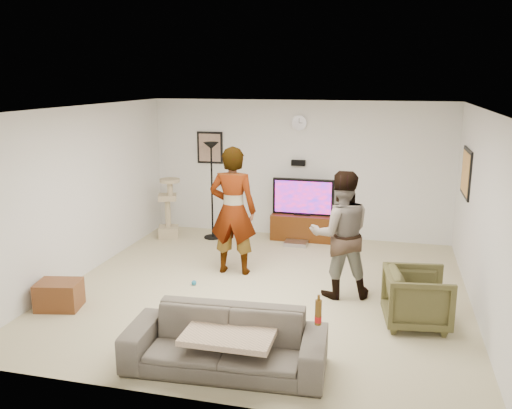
% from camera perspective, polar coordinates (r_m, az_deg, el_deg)
% --- Properties ---
extents(floor, '(5.50, 5.50, 0.02)m').
position_cam_1_polar(floor, '(7.65, 0.85, -9.00)').
color(floor, '#BAB08A').
rests_on(floor, ground).
extents(ceiling, '(5.50, 5.50, 0.02)m').
position_cam_1_polar(ceiling, '(7.09, 0.92, 10.20)').
color(ceiling, white).
rests_on(ceiling, wall_back).
extents(wall_back, '(5.50, 0.04, 2.50)m').
position_cam_1_polar(wall_back, '(9.91, 4.54, 3.72)').
color(wall_back, white).
rests_on(wall_back, floor).
extents(wall_front, '(5.50, 0.04, 2.50)m').
position_cam_1_polar(wall_front, '(4.74, -6.83, -7.07)').
color(wall_front, white).
rests_on(wall_front, floor).
extents(wall_left, '(0.04, 5.50, 2.50)m').
position_cam_1_polar(wall_left, '(8.32, -17.88, 1.27)').
color(wall_left, white).
rests_on(wall_left, floor).
extents(wall_right, '(0.04, 5.50, 2.50)m').
position_cam_1_polar(wall_right, '(7.17, 22.79, -1.00)').
color(wall_right, white).
rests_on(wall_right, floor).
extents(wall_clock, '(0.26, 0.04, 0.26)m').
position_cam_1_polar(wall_clock, '(9.78, 4.60, 8.61)').
color(wall_clock, silver).
rests_on(wall_clock, wall_back).
extents(wall_speaker, '(0.25, 0.10, 0.10)m').
position_cam_1_polar(wall_speaker, '(9.84, 4.49, 4.41)').
color(wall_speaker, black).
rests_on(wall_speaker, wall_back).
extents(picture_back, '(0.42, 0.03, 0.52)m').
position_cam_1_polar(picture_back, '(10.26, -4.89, 6.01)').
color(picture_back, '#8A6E5E').
rests_on(picture_back, wall_back).
extents(picture_right, '(0.03, 0.78, 0.62)m').
position_cam_1_polar(picture_right, '(8.68, 21.32, 3.15)').
color(picture_right, '#D2984C').
rests_on(picture_right, wall_right).
extents(tv_stand, '(1.12, 0.45, 0.47)m').
position_cam_1_polar(tv_stand, '(9.88, 4.95, -2.37)').
color(tv_stand, '#432009').
rests_on(tv_stand, floor).
extents(console_box, '(0.40, 0.30, 0.07)m').
position_cam_1_polar(console_box, '(9.57, 4.25, -4.12)').
color(console_box, '#AEAFB8').
rests_on(console_box, floor).
extents(tv, '(1.11, 0.08, 0.66)m').
position_cam_1_polar(tv, '(9.74, 5.02, 0.82)').
color(tv, black).
rests_on(tv, tv_stand).
extents(tv_screen, '(1.02, 0.01, 0.58)m').
position_cam_1_polar(tv_screen, '(9.70, 4.97, 0.76)').
color(tv_screen, '#D0164D').
rests_on(tv_screen, tv).
extents(floor_lamp, '(0.32, 0.32, 1.76)m').
position_cam_1_polar(floor_lamp, '(9.81, -4.68, 1.41)').
color(floor_lamp, black).
rests_on(floor_lamp, floor).
extents(cat_tree, '(0.46, 0.46, 1.11)m').
position_cam_1_polar(cat_tree, '(10.02, -9.31, -0.35)').
color(cat_tree, tan).
rests_on(cat_tree, floor).
extents(person_left, '(0.72, 0.49, 1.93)m').
position_cam_1_polar(person_left, '(8.01, -2.45, -0.66)').
color(person_left, '#A5A4AA').
rests_on(person_left, floor).
extents(person_right, '(0.98, 0.85, 1.72)m').
position_cam_1_polar(person_right, '(7.26, 8.93, -3.14)').
color(person_right, '#3C527F').
rests_on(person_right, floor).
extents(sofa, '(2.07, 0.91, 0.59)m').
position_cam_1_polar(sofa, '(5.62, -3.26, -14.25)').
color(sofa, '#565047').
rests_on(sofa, floor).
extents(throw_blanket, '(0.90, 0.70, 0.06)m').
position_cam_1_polar(throw_blanket, '(5.56, -2.70, -13.37)').
color(throw_blanket, beige).
rests_on(throw_blanket, sofa).
extents(beer_bottle, '(0.06, 0.06, 0.25)m').
position_cam_1_polar(beer_bottle, '(5.26, 6.60, -11.26)').
color(beer_bottle, brown).
rests_on(beer_bottle, sofa).
extents(armchair, '(0.84, 0.82, 0.68)m').
position_cam_1_polar(armchair, '(6.76, 16.65, -9.46)').
color(armchair, '#484526').
rests_on(armchair, floor).
extents(side_table, '(0.61, 0.50, 0.36)m').
position_cam_1_polar(side_table, '(7.44, -20.09, -8.97)').
color(side_table, '#572E15').
rests_on(side_table, floor).
extents(toy_ball, '(0.07, 0.07, 0.07)m').
position_cam_1_polar(toy_ball, '(7.82, -6.57, -8.22)').
color(toy_ball, teal).
rests_on(toy_ball, floor).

